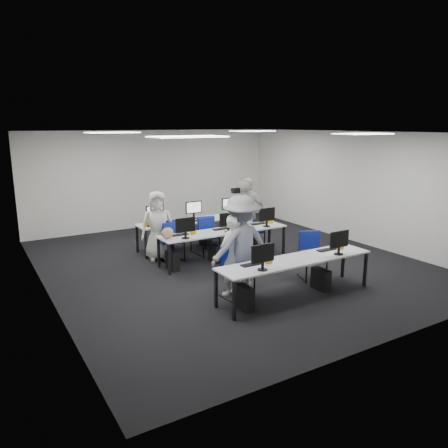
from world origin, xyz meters
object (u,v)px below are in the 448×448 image
chair_1 (312,264)px  chair_7 (238,236)px  desk_mid (224,233)px  chair_5 (167,247)px  chair_6 (203,241)px  photographer (241,245)px  desk_front (296,262)px  student_3 (247,212)px  chair_3 (208,243)px  student_2 (158,226)px  chair_0 (237,282)px  chair_2 (172,248)px  student_1 (241,216)px  chair_4 (253,238)px  student_0 (231,255)px

chair_1 → chair_7: (-0.02, 2.85, -0.02)m
desk_mid → chair_5: bearing=145.5°
chair_5 → chair_1: bearing=-60.6°
chair_6 → photographer: photographer is taller
chair_5 → chair_6: chair_5 is taller
chair_1 → desk_mid: bearing=135.8°
desk_front → student_3: student_3 is taller
chair_3 → student_2: student_2 is taller
student_2 → student_3: size_ratio=0.91×
chair_0 → chair_6: (0.84, 2.92, -0.01)m
chair_0 → desk_mid: bearing=61.0°
chair_2 → chair_5: chair_5 is taller
chair_0 → desk_front: bearing=-30.2°
chair_0 → student_3: 3.66m
chair_2 → chair_3: bearing=-0.3°
chair_6 → student_1: bearing=-12.0°
desk_front → chair_3: bearing=91.9°
desk_mid → chair_3: 0.72m
desk_front → student_1: (0.83, 3.18, 0.20)m
chair_4 → chair_5: bearing=168.7°
chair_1 → chair_7: chair_1 is taller
chair_1 → chair_3: 2.81m
chair_0 → chair_7: (1.92, 2.94, -0.02)m
chair_2 → chair_0: bearing=-85.6°
desk_mid → chair_6: 0.91m
photographer → desk_front: bearing=136.2°
student_3 → photographer: photographer is taller
chair_6 → student_2: student_2 is taller
student_3 → photographer: (-1.93, -2.69, 0.04)m
chair_4 → chair_5: size_ratio=0.97×
desk_front → chair_6: size_ratio=3.38×
desk_front → chair_0: 1.17m
student_1 → student_3: (0.32, 0.21, 0.03)m
chair_6 → chair_7: size_ratio=1.03×
photographer → chair_6: bearing=-104.8°
desk_front → chair_3: 3.22m
desk_front → chair_3: (-0.11, 3.19, -0.39)m
chair_1 → student_1: bearing=113.1°
desk_front → chair_7: (0.92, 3.43, -0.39)m
chair_2 → student_3: (2.21, 0.14, 0.62)m
chair_2 → chair_4: (2.21, -0.16, -0.00)m
chair_1 → chair_5: size_ratio=1.03×
chair_0 → photographer: (0.22, 0.21, 0.64)m
chair_6 → chair_3: bearing=-78.0°
desk_front → photographer: bearing=138.0°
chair_4 → student_2: student_2 is taller
chair_1 → chair_4: 2.51m
chair_2 → chair_4: 2.21m
chair_7 → student_0: student_0 is taller
student_0 → student_3: size_ratio=0.85×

